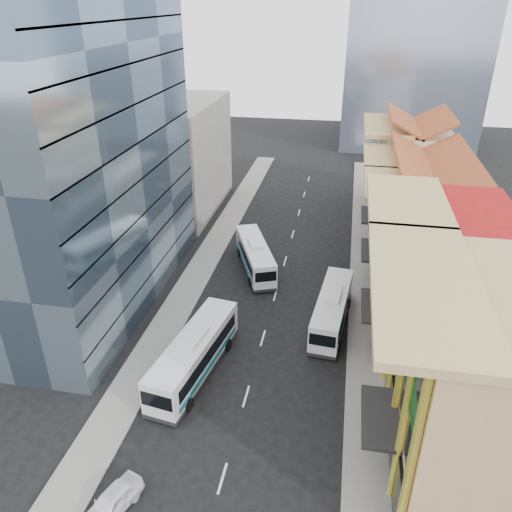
% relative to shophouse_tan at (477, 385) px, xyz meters
% --- Properties ---
extents(ground, '(200.00, 200.00, 0.00)m').
position_rel_shophouse_tan_xyz_m(ground, '(-14.00, -5.00, -6.00)').
color(ground, black).
rests_on(ground, ground).
extents(sidewalk_right, '(3.00, 90.00, 0.15)m').
position_rel_shophouse_tan_xyz_m(sidewalk_right, '(-5.50, 17.00, -5.92)').
color(sidewalk_right, slate).
rests_on(sidewalk_right, ground).
extents(sidewalk_left, '(3.00, 90.00, 0.15)m').
position_rel_shophouse_tan_xyz_m(sidewalk_left, '(-22.50, 17.00, -5.92)').
color(sidewalk_left, slate).
rests_on(sidewalk_left, ground).
extents(shophouse_tan, '(8.00, 14.00, 12.00)m').
position_rel_shophouse_tan_xyz_m(shophouse_tan, '(0.00, 0.00, 0.00)').
color(shophouse_tan, tan).
rests_on(shophouse_tan, ground).
extents(shophouse_red, '(8.00, 10.00, 12.00)m').
position_rel_shophouse_tan_xyz_m(shophouse_red, '(0.00, 12.00, 0.00)').
color(shophouse_red, '#A41412').
rests_on(shophouse_red, ground).
extents(shophouse_cream_near, '(8.00, 9.00, 10.00)m').
position_rel_shophouse_tan_xyz_m(shophouse_cream_near, '(0.00, 21.50, -1.00)').
color(shophouse_cream_near, beige).
rests_on(shophouse_cream_near, ground).
extents(shophouse_cream_mid, '(8.00, 9.00, 10.00)m').
position_rel_shophouse_tan_xyz_m(shophouse_cream_mid, '(0.00, 30.50, -1.00)').
color(shophouse_cream_mid, beige).
rests_on(shophouse_cream_mid, ground).
extents(shophouse_cream_far, '(8.00, 12.00, 11.00)m').
position_rel_shophouse_tan_xyz_m(shophouse_cream_far, '(0.00, 41.00, -0.50)').
color(shophouse_cream_far, beige).
rests_on(shophouse_cream_far, ground).
extents(office_tower, '(12.00, 26.00, 30.00)m').
position_rel_shophouse_tan_xyz_m(office_tower, '(-31.00, 14.00, 9.00)').
color(office_tower, '#44586B').
rests_on(office_tower, ground).
extents(office_block_far, '(10.00, 18.00, 14.00)m').
position_rel_shophouse_tan_xyz_m(office_block_far, '(-30.00, 37.00, 1.00)').
color(office_block_far, gray).
rests_on(office_block_far, ground).
extents(bus_left_near, '(4.36, 11.51, 3.61)m').
position_rel_shophouse_tan_xyz_m(bus_left_near, '(-18.29, 4.76, -4.20)').
color(bus_left_near, silver).
rests_on(bus_left_near, ground).
extents(bus_left_far, '(6.04, 10.36, 3.27)m').
position_rel_shophouse_tan_xyz_m(bus_left_far, '(-16.84, 21.63, -4.36)').
color(bus_left_far, silver).
rests_on(bus_left_far, ground).
extents(bus_right, '(3.38, 10.39, 3.27)m').
position_rel_shophouse_tan_xyz_m(bus_right, '(-8.50, 13.03, -4.36)').
color(bus_right, silver).
rests_on(bus_right, ground).
extents(sedan_left, '(2.90, 4.28, 1.35)m').
position_rel_shophouse_tan_xyz_m(sedan_left, '(-19.50, -7.15, -5.33)').
color(sedan_left, white).
rests_on(sedan_left, ground).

